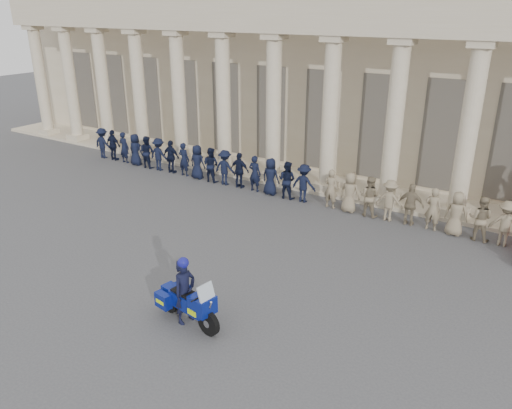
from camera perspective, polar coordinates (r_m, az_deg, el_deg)
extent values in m
plane|color=#444447|center=(15.64, -9.07, -6.43)|extent=(90.00, 90.00, 0.00)
cube|color=#C3B192|center=(26.99, 12.39, 15.34)|extent=(40.00, 10.00, 9.00)
cube|color=#C3B192|center=(22.36, 5.82, 2.78)|extent=(40.00, 2.60, 0.15)
cube|color=#C3B192|center=(20.44, 5.49, 20.23)|extent=(35.80, 1.00, 1.00)
cube|color=#C3B192|center=(32.69, -22.58, 7.76)|extent=(0.90, 0.90, 0.30)
cylinder|color=#C3B192|center=(32.18, -23.35, 12.84)|extent=(0.64, 0.64, 5.60)
cube|color=#C3B192|center=(31.94, -24.16, 17.98)|extent=(0.85, 0.85, 0.24)
cube|color=#C3B192|center=(30.64, -19.69, 7.30)|extent=(0.90, 0.90, 0.30)
cylinder|color=#C3B192|center=(30.10, -20.42, 12.73)|extent=(0.64, 0.64, 5.60)
cube|color=#C3B192|center=(29.84, -21.18, 18.25)|extent=(0.85, 0.85, 0.24)
cube|color=#C3B192|center=(28.68, -16.41, 6.76)|extent=(0.90, 0.90, 0.30)
cylinder|color=#C3B192|center=(28.10, -17.06, 12.57)|extent=(0.64, 0.64, 5.60)
cube|color=#C3B192|center=(27.83, -17.75, 18.49)|extent=(0.85, 0.85, 0.24)
cube|color=#C3B192|center=(26.83, -12.67, 6.12)|extent=(0.90, 0.90, 0.30)
cylinder|color=#C3B192|center=(26.21, -13.21, 12.33)|extent=(0.64, 0.64, 5.60)
cube|color=#C3B192|center=(25.92, -13.79, 18.69)|extent=(0.85, 0.85, 0.24)
cube|color=#C3B192|center=(25.11, -8.40, 5.34)|extent=(0.90, 0.90, 0.30)
cylinder|color=#C3B192|center=(24.45, -8.79, 11.98)|extent=(0.64, 0.64, 5.60)
cube|color=#C3B192|center=(24.13, -9.21, 18.82)|extent=(0.85, 0.85, 0.24)
cube|color=#C3B192|center=(23.56, -3.56, 4.43)|extent=(0.90, 0.90, 0.30)
cylinder|color=#C3B192|center=(22.85, -3.74, 11.51)|extent=(0.64, 0.64, 5.60)
cube|color=#C3B192|center=(22.51, -3.93, 18.84)|extent=(0.85, 0.85, 0.24)
cube|color=#C3B192|center=(22.20, 1.91, 3.36)|extent=(0.90, 0.90, 0.30)
cylinder|color=#C3B192|center=(21.45, 2.00, 10.86)|extent=(0.64, 0.64, 5.60)
cube|color=#C3B192|center=(21.09, 2.11, 18.67)|extent=(0.85, 0.85, 0.24)
cube|color=#C3B192|center=(21.08, 8.00, 2.13)|extent=(0.90, 0.90, 0.30)
cylinder|color=#C3B192|center=(20.28, 8.44, 10.00)|extent=(0.64, 0.64, 5.60)
cube|color=#C3B192|center=(19.90, 8.93, 18.24)|extent=(0.85, 0.85, 0.24)
cube|color=#C3B192|center=(20.23, 14.69, 0.75)|extent=(0.90, 0.90, 0.30)
cylinder|color=#C3B192|center=(19.40, 15.52, 8.90)|extent=(0.64, 0.64, 5.60)
cube|color=#C3B192|center=(19.00, 16.44, 17.50)|extent=(0.85, 0.85, 0.24)
cube|color=#C3B192|center=(19.69, 21.84, -0.74)|extent=(0.90, 0.90, 0.30)
cylinder|color=#C3B192|center=(18.84, 23.09, 7.58)|extent=(0.64, 0.64, 5.60)
cube|color=#C3B192|center=(18.42, 24.48, 16.37)|extent=(0.85, 0.85, 0.24)
cube|color=black|center=(32.45, -18.87, 12.24)|extent=(1.30, 0.12, 4.20)
cube|color=black|center=(30.49, -15.68, 12.04)|extent=(1.30, 0.12, 4.20)
cube|color=black|center=(28.64, -12.08, 11.77)|extent=(1.30, 0.12, 4.20)
cube|color=black|center=(26.92, -8.00, 11.40)|extent=(1.30, 0.12, 4.20)
cube|color=black|center=(25.34, -3.40, 10.93)|extent=(1.30, 0.12, 4.20)
cube|color=black|center=(23.94, 1.75, 10.31)|extent=(1.30, 0.12, 4.20)
cube|color=black|center=(22.75, 7.47, 9.53)|extent=(1.30, 0.12, 4.20)
cube|color=black|center=(21.82, 13.71, 8.56)|extent=(1.30, 0.12, 4.20)
cube|color=black|center=(21.16, 20.39, 7.41)|extent=(1.30, 0.12, 4.20)
imported|color=black|center=(26.82, -17.11, 6.73)|extent=(1.00, 0.58, 1.55)
imported|color=black|center=(26.26, -15.99, 6.53)|extent=(0.91, 0.38, 1.55)
imported|color=black|center=(25.70, -14.83, 6.33)|extent=(0.57, 0.37, 1.55)
imported|color=black|center=(25.16, -13.61, 6.12)|extent=(0.76, 0.49, 1.55)
imported|color=black|center=(24.63, -12.35, 5.89)|extent=(0.75, 0.59, 1.55)
imported|color=black|center=(24.11, -11.03, 5.65)|extent=(1.00, 0.58, 1.55)
imported|color=black|center=(23.60, -9.66, 5.40)|extent=(0.91, 0.38, 1.55)
imported|color=black|center=(23.11, -8.22, 5.13)|extent=(0.57, 0.37, 1.55)
imported|color=black|center=(22.64, -6.73, 4.85)|extent=(0.76, 0.49, 1.55)
imported|color=black|center=(22.18, -5.18, 4.55)|extent=(0.75, 0.59, 1.55)
imported|color=black|center=(21.74, -3.56, 4.24)|extent=(1.00, 0.58, 1.55)
imported|color=black|center=(21.32, -1.88, 3.91)|extent=(0.91, 0.38, 1.55)
imported|color=black|center=(20.92, -0.14, 3.57)|extent=(0.57, 0.37, 1.55)
imported|color=black|center=(20.53, 1.68, 3.21)|extent=(0.76, 0.49, 1.55)
imported|color=black|center=(20.17, 3.55, 2.83)|extent=(0.75, 0.59, 1.55)
imported|color=black|center=(19.84, 5.49, 2.43)|extent=(1.00, 0.58, 1.55)
imported|color=gray|center=(19.37, 8.56, 1.80)|extent=(0.57, 0.37, 1.55)
imported|color=gray|center=(19.10, 10.66, 1.37)|extent=(0.76, 0.49, 1.55)
imported|color=gray|center=(18.86, 12.81, 0.92)|extent=(0.75, 0.59, 1.55)
imported|color=gray|center=(18.64, 15.02, 0.46)|extent=(1.00, 0.58, 1.55)
imported|color=gray|center=(18.45, 17.27, -0.01)|extent=(0.91, 0.38, 1.55)
imported|color=gray|center=(18.30, 19.57, -0.49)|extent=(0.57, 0.37, 1.55)
imported|color=gray|center=(18.17, 21.90, -0.98)|extent=(0.76, 0.49, 1.55)
imported|color=gray|center=(18.08, 24.26, -1.47)|extent=(0.75, 0.59, 1.55)
imported|color=gray|center=(18.02, 26.64, -1.97)|extent=(1.00, 0.58, 1.55)
cylinder|color=black|center=(12.22, -5.44, -13.33)|extent=(0.65, 0.24, 0.64)
cylinder|color=black|center=(13.16, -9.81, -10.74)|extent=(0.65, 0.24, 0.64)
cube|color=navy|center=(12.49, -7.64, -11.01)|extent=(1.17, 0.59, 0.37)
cube|color=navy|center=(12.10, -6.15, -11.27)|extent=(0.61, 0.59, 0.44)
cube|color=silver|center=(12.22, -6.11, -12.14)|extent=(0.26, 0.32, 0.12)
cube|color=#B2BFCC|center=(11.82, -5.67, -10.24)|extent=(0.27, 0.47, 0.52)
cube|color=black|center=(12.52, -8.27, -9.93)|extent=(0.68, 0.43, 0.10)
cube|color=navy|center=(12.94, -9.78, -9.49)|extent=(0.39, 0.38, 0.21)
cube|color=navy|center=(12.80, -10.56, -10.71)|extent=(0.47, 0.28, 0.39)
cube|color=#C0E30B|center=(12.80, -10.56, -10.71)|extent=(0.33, 0.28, 0.10)
cube|color=navy|center=(13.11, -8.40, -9.69)|extent=(0.47, 0.28, 0.39)
cube|color=#C0E30B|center=(13.11, -8.40, -9.69)|extent=(0.33, 0.28, 0.10)
cylinder|color=silver|center=(13.10, -8.19, -10.95)|extent=(0.59, 0.19, 0.10)
cylinder|color=black|center=(11.97, -6.19, -10.34)|extent=(0.15, 0.67, 0.03)
imported|color=black|center=(12.46, -8.13, -9.82)|extent=(0.50, 0.67, 1.69)
sphere|color=navy|center=(12.07, -8.33, -6.61)|extent=(0.28, 0.28, 0.28)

